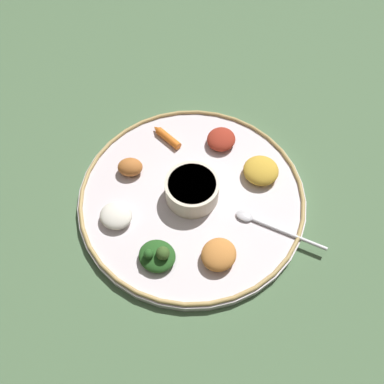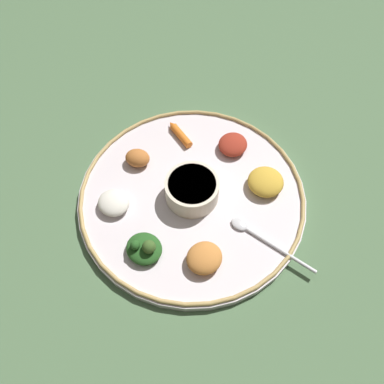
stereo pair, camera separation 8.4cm
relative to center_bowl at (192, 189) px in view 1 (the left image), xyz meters
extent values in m
plane|color=#4C6B47|center=(0.00, 0.00, -0.04)|extent=(2.40, 2.40, 0.00)
cylinder|color=silver|center=(0.00, 0.00, -0.03)|extent=(0.46, 0.46, 0.02)
torus|color=tan|center=(0.00, 0.00, -0.02)|extent=(0.45, 0.45, 0.01)
cylinder|color=beige|center=(0.00, 0.00, 0.00)|extent=(0.11, 0.11, 0.05)
cylinder|color=brown|center=(0.00, 0.00, 0.02)|extent=(0.09, 0.09, 0.01)
ellipsoid|color=silver|center=(0.11, -0.02, -0.02)|extent=(0.04, 0.03, 0.01)
cylinder|color=silver|center=(0.20, -0.04, -0.02)|extent=(0.15, 0.03, 0.01)
ellipsoid|color=#23511E|center=(-0.03, -0.15, -0.01)|extent=(0.08, 0.08, 0.03)
sphere|color=#385623|center=(-0.01, -0.15, 0.01)|extent=(0.03, 0.03, 0.03)
sphere|color=#23511E|center=(-0.04, -0.15, 0.01)|extent=(0.02, 0.02, 0.02)
cylinder|color=orange|center=(-0.08, 0.12, -0.02)|extent=(0.06, 0.05, 0.02)
cone|color=orange|center=(-0.12, 0.14, -0.02)|extent=(0.02, 0.02, 0.02)
ellipsoid|color=maroon|center=(0.03, 0.15, -0.01)|extent=(0.07, 0.07, 0.03)
ellipsoid|color=silver|center=(-0.13, -0.09, -0.01)|extent=(0.07, 0.07, 0.03)
ellipsoid|color=gold|center=(0.12, 0.09, -0.01)|extent=(0.10, 0.10, 0.03)
ellipsoid|color=#B2662D|center=(-0.14, 0.03, -0.01)|extent=(0.06, 0.05, 0.03)
ellipsoid|color=#C67A38|center=(0.08, -0.12, -0.01)|extent=(0.08, 0.09, 0.03)
camera|label=1|loc=(0.11, -0.43, 0.70)|focal=39.71mm
camera|label=2|loc=(0.19, -0.40, 0.70)|focal=39.71mm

